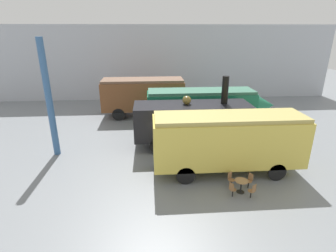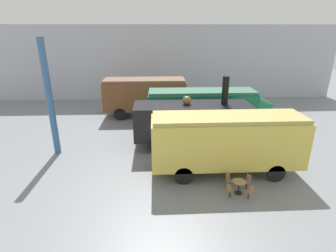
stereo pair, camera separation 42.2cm
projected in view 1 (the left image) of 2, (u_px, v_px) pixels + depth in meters
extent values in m
plane|color=gray|center=(168.00, 151.00, 19.26)|extent=(80.00, 80.00, 0.00)
cube|color=#B2B7C1|center=(159.00, 63.00, 32.36)|extent=(44.00, 0.15, 9.00)
cube|color=brown|center=(143.00, 95.00, 26.40)|extent=(8.12, 2.83, 2.79)
cube|color=brown|center=(143.00, 80.00, 25.88)|extent=(7.96, 2.61, 0.24)
cylinder|color=black|center=(168.00, 114.00, 25.85)|extent=(1.23, 0.12, 1.23)
cylinder|color=black|center=(166.00, 106.00, 28.39)|extent=(1.23, 0.12, 1.23)
cylinder|color=black|center=(118.00, 115.00, 25.51)|extent=(1.23, 0.12, 1.23)
cylinder|color=black|center=(121.00, 107.00, 28.05)|extent=(1.23, 0.12, 1.23)
cube|color=#196B47|center=(200.00, 107.00, 22.81)|extent=(9.20, 2.59, 2.48)
cone|color=#196B47|center=(263.00, 105.00, 23.20)|extent=(2.00, 2.35, 2.35)
cube|color=#366B54|center=(201.00, 91.00, 22.34)|extent=(9.02, 2.39, 0.24)
cylinder|color=black|center=(234.00, 126.00, 22.34)|extent=(1.31, 0.12, 1.31)
cylinder|color=black|center=(226.00, 117.00, 24.66)|extent=(1.31, 0.12, 1.31)
cylinder|color=black|center=(170.00, 128.00, 21.96)|extent=(1.31, 0.12, 1.31)
cylinder|color=black|center=(168.00, 118.00, 24.27)|extent=(1.31, 0.12, 1.31)
cube|color=black|center=(192.00, 120.00, 19.47)|extent=(8.51, 2.77, 2.47)
cylinder|color=black|center=(225.00, 90.00, 18.86)|extent=(0.48, 0.48, 2.01)
sphere|color=brown|center=(187.00, 100.00, 18.91)|extent=(0.64, 0.64, 0.64)
cylinder|color=black|center=(229.00, 144.00, 18.90)|extent=(1.29, 0.12, 1.29)
cylinder|color=black|center=(220.00, 131.00, 21.38)|extent=(1.29, 0.12, 1.29)
cylinder|color=black|center=(159.00, 146.00, 18.54)|extent=(1.29, 0.12, 1.29)
cylinder|color=black|center=(157.00, 132.00, 21.02)|extent=(1.29, 0.12, 1.29)
cube|color=#E0C64C|center=(228.00, 141.00, 15.78)|extent=(8.98, 2.62, 2.79)
cube|color=tan|center=(230.00, 117.00, 15.26)|extent=(8.80, 2.41, 0.24)
cylinder|color=black|center=(277.00, 172.00, 15.33)|extent=(1.09, 0.12, 1.09)
cylinder|color=black|center=(260.00, 153.00, 17.68)|extent=(1.09, 0.12, 1.09)
cylinder|color=black|center=(186.00, 176.00, 14.96)|extent=(1.09, 0.12, 1.09)
cylinder|color=black|center=(181.00, 156.00, 17.30)|extent=(1.09, 0.12, 1.09)
cylinder|color=black|center=(240.00, 192.00, 14.40)|extent=(0.44, 0.44, 0.02)
cylinder|color=black|center=(241.00, 186.00, 14.27)|extent=(0.08, 0.08, 0.68)
cylinder|color=#9E754C|center=(242.00, 181.00, 14.15)|extent=(0.73, 0.73, 0.03)
cylinder|color=black|center=(231.00, 183.00, 14.82)|extent=(0.06, 0.06, 0.42)
cylinder|color=olive|center=(232.00, 180.00, 14.75)|extent=(0.36, 0.36, 0.03)
cube|color=olive|center=(230.00, 175.00, 14.78)|extent=(0.26, 0.19, 0.42)
cylinder|color=black|center=(233.00, 193.00, 13.95)|extent=(0.06, 0.06, 0.42)
cylinder|color=olive|center=(233.00, 189.00, 13.88)|extent=(0.36, 0.36, 0.03)
cube|color=olive|center=(231.00, 187.00, 13.71)|extent=(0.19, 0.26, 0.42)
cylinder|color=black|center=(251.00, 195.00, 13.83)|extent=(0.06, 0.06, 0.42)
cylinder|color=olive|center=(251.00, 191.00, 13.75)|extent=(0.36, 0.36, 0.03)
cube|color=olive|center=(254.00, 189.00, 13.56)|extent=(0.26, 0.19, 0.42)
cylinder|color=black|center=(248.00, 185.00, 14.70)|extent=(0.06, 0.06, 0.42)
cylinder|color=olive|center=(249.00, 181.00, 14.62)|extent=(0.36, 0.36, 0.03)
cube|color=olive|center=(251.00, 177.00, 14.63)|extent=(0.19, 0.26, 0.42)
cylinder|color=#262633|center=(184.00, 152.00, 18.19)|extent=(0.24, 0.24, 0.80)
cylinder|color=#266638|center=(184.00, 142.00, 17.93)|extent=(0.34, 0.34, 0.71)
sphere|color=tan|center=(185.00, 136.00, 17.77)|extent=(0.23, 0.23, 0.23)
cylinder|color=#386093|center=(49.00, 100.00, 17.48)|extent=(0.44, 0.44, 8.00)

